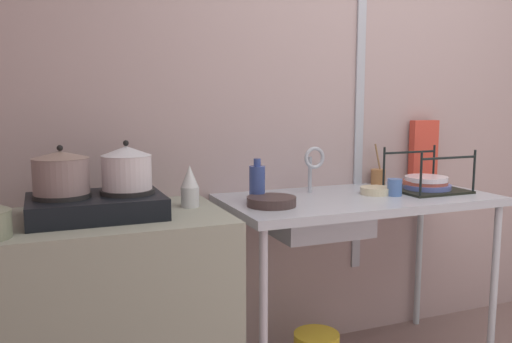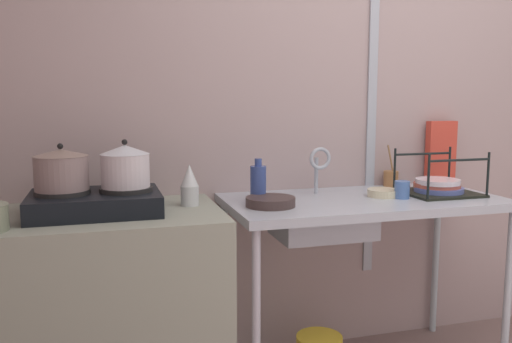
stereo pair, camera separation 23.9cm
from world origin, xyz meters
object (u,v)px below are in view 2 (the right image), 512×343
cereal_box (441,152)px  bottle_by_sink (258,183)px  dish_rack (438,187)px  cup_by_rack (402,190)px  small_bowl_on_drainboard (383,193)px  frying_pan (270,202)px  sink_basin (323,218)px  utensil_jar (391,178)px  percolator (190,185)px  faucet (319,163)px  stove (95,202)px  pot_on_right_burner (125,166)px  pot_on_left_burner (61,169)px

cereal_box → bottle_by_sink: bearing=-166.2°
dish_rack → cup_by_rack: bearing=-168.0°
cup_by_rack → small_bowl_on_drainboard: bearing=130.7°
dish_rack → frying_pan: bearing=-176.7°
sink_basin → bottle_by_sink: (-0.30, 0.05, 0.18)m
utensil_jar → percolator: bearing=-169.5°
faucet → small_bowl_on_drainboard: bearing=-25.5°
utensil_jar → cereal_box: bearing=2.4°
stove → faucet: (1.06, 0.14, 0.11)m
pot_on_right_burner → cereal_box: cereal_box is taller
pot_on_left_burner → frying_pan: size_ratio=0.98×
pot_on_right_burner → percolator: size_ratio=1.11×
frying_pan → cup_by_rack: cup_by_rack is taller
faucet → cup_by_rack: bearing=-30.9°
sink_basin → frying_pan: frying_pan is taller
frying_pan → dish_rack: dish_rack is taller
pot_on_left_burner → bottle_by_sink: pot_on_left_burner is taller
pot_on_right_burner → utensil_jar: 1.44m
faucet → bottle_by_sink: bearing=-164.1°
sink_basin → bottle_by_sink: bearing=171.2°
sink_basin → pot_on_left_burner: bearing=179.8°
pot_on_right_burner → dish_rack: 1.52m
dish_rack → small_bowl_on_drainboard: (-0.30, 0.02, -0.02)m
faucet → frying_pan: (-0.32, -0.21, -0.14)m
frying_pan → utensil_jar: (0.79, 0.33, 0.02)m
small_bowl_on_drainboard → faucet: bearing=154.5°
frying_pan → dish_rack: 0.90m
faucet → stove: bearing=-172.5°
bottle_by_sink → pot_on_right_burner: bearing=-175.9°
percolator → frying_pan: (0.34, -0.12, -0.07)m
faucet → bottle_by_sink: faucet is taller
stove → frying_pan: bearing=-5.1°
percolator → utensil_jar: size_ratio=0.82×
stove → cup_by_rack: size_ratio=6.29×
utensil_jar → small_bowl_on_drainboard: bearing=-126.9°
frying_pan → small_bowl_on_drainboard: frying_pan is taller
sink_basin → dish_rack: dish_rack is taller
pot_on_right_burner → utensil_jar: bearing=10.6°
faucet → cereal_box: (0.79, 0.14, 0.02)m
small_bowl_on_drainboard → bottle_by_sink: (-0.62, 0.04, 0.07)m
pot_on_left_burner → cup_by_rack: bearing=-2.4°
dish_rack → cup_by_rack: size_ratio=4.16×
percolator → dish_rack: size_ratio=0.53×
sink_basin → utensil_jar: (0.52, 0.27, 0.13)m
stove → bottle_by_sink: (0.72, 0.04, 0.04)m
dish_rack → cereal_box: cereal_box is taller
frying_pan → dish_rack: size_ratio=0.64×
bottle_by_sink → stove: bearing=-176.7°
pot_on_left_burner → faucet: 1.20m
percolator → frying_pan: percolator is taller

